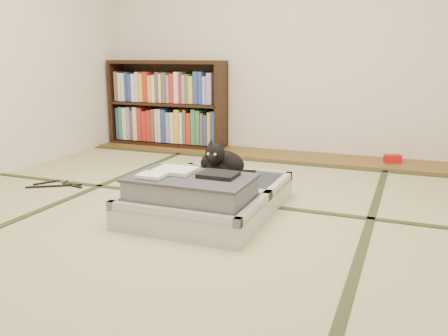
% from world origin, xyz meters
% --- Properties ---
extents(floor, '(4.50, 4.50, 0.00)m').
position_xyz_m(floor, '(0.00, 0.00, 0.00)').
color(floor, tan).
rests_on(floor, ground).
extents(wood_strip, '(4.00, 0.50, 0.02)m').
position_xyz_m(wood_strip, '(0.00, 2.00, 0.01)').
color(wood_strip, brown).
rests_on(wood_strip, ground).
extents(red_item, '(0.17, 0.13, 0.07)m').
position_xyz_m(red_item, '(1.04, 2.03, 0.06)').
color(red_item, '#B7130E').
rests_on(red_item, wood_strip).
extents(tatami_borders, '(4.00, 4.50, 0.01)m').
position_xyz_m(tatami_borders, '(0.00, 0.49, 0.00)').
color(tatami_borders, '#2D381E').
rests_on(tatami_borders, ground).
extents(bookcase, '(1.31, 0.30, 0.92)m').
position_xyz_m(bookcase, '(-1.31, 2.07, 0.45)').
color(bookcase, black).
rests_on(bookcase, wood_strip).
extents(suitcase, '(0.81, 1.08, 0.32)m').
position_xyz_m(suitcase, '(0.02, 0.13, 0.11)').
color(suitcase, '#B9B8BD').
rests_on(suitcase, floor).
extents(cat, '(0.36, 0.36, 0.29)m').
position_xyz_m(cat, '(0.00, 0.42, 0.26)').
color(cat, black).
rests_on(cat, suitcase).
extents(cable_coil, '(0.11, 0.11, 0.03)m').
position_xyz_m(cable_coil, '(0.18, 0.44, 0.17)').
color(cable_coil, white).
rests_on(cable_coil, suitcase).
extents(hanger, '(0.41, 0.30, 0.01)m').
position_xyz_m(hanger, '(-1.31, 0.29, 0.01)').
color(hanger, black).
rests_on(hanger, floor).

